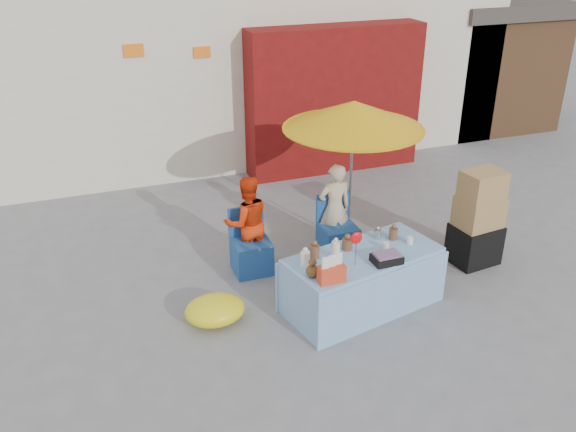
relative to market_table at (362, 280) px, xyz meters
name	(u,v)px	position (x,y,z in m)	size (l,w,h in m)	color
ground	(307,311)	(-0.65, 0.12, -0.37)	(80.00, 80.00, 0.00)	slate
market_table	(362,280)	(0.00, 0.00, 0.00)	(2.02, 1.25, 1.14)	#7B9EC6
chair_left	(251,253)	(-0.99, 1.26, -0.12)	(0.48, 0.47, 0.85)	#1F4A8F
chair_right	(338,238)	(0.26, 1.26, -0.12)	(0.48, 0.47, 0.85)	#1F4A8F
vendor_orange	(247,223)	(-0.99, 1.39, 0.28)	(0.63, 0.49, 1.29)	red
vendor_beige	(334,208)	(0.26, 1.39, 0.28)	(0.47, 0.31, 1.30)	beige
umbrella	(354,116)	(0.56, 1.54, 1.52)	(1.90, 1.90, 2.09)	gray
box_stack	(478,221)	(1.91, 0.43, 0.24)	(0.65, 0.56, 1.33)	black
tarp_bundle	(215,310)	(-1.72, 0.30, -0.21)	(0.71, 0.56, 0.32)	yellow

